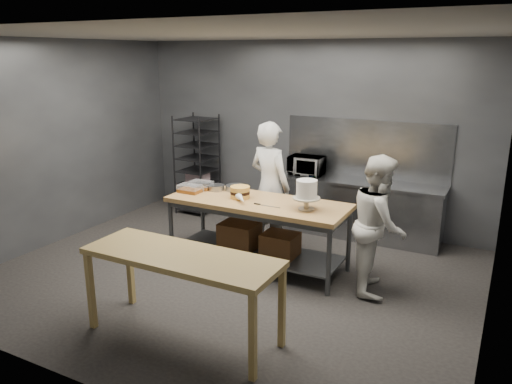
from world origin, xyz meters
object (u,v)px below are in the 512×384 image
Objects in this scene: near_counter at (181,262)px; layer_cake at (240,192)px; microwave at (306,165)px; chef_behind at (270,186)px; chef_right at (379,224)px; speed_rack at (197,165)px; frosted_cake_stand at (307,191)px; work_table at (257,225)px.

near_counter is 7.65× the size of layer_cake.
chef_behind is at bearing -97.34° from microwave.
chef_right is at bearing 1.52° from layer_cake.
speed_rack is 3.29m from frosted_cake_stand.
chef_behind is 1.17m from frosted_cake_stand.
work_table is at bearing -89.58° from microwave.
speed_rack is 2.46m from layer_cake.
microwave reaches higher than work_table.
layer_cake is (-0.24, -1.73, -0.05)m from microwave.
chef_behind reaches higher than work_table.
near_counter is at bearing -77.66° from layer_cake.
speed_rack is 2.07m from microwave.
chef_right is at bearing 1.71° from work_table.
near_counter is 1.14× the size of speed_rack.
speed_rack is 4.01m from chef_right.
chef_right is 3.08× the size of microwave.
layer_cake is at bearing 96.31° from chef_behind.
frosted_cake_stand is at bearing 73.06° from near_counter.
chef_right reaches higher than frosted_cake_stand.
work_table is 0.79m from chef_behind.
microwave is at bearing 28.93° from chef_right.
near_counter is 3.69× the size of microwave.
work_table is 1.62m from chef_right.
layer_cake reaches higher than work_table.
chef_behind is 3.46× the size of microwave.
work_table is at bearing 94.80° from near_counter.
near_counter is 2.43m from chef_right.
microwave is (0.14, 1.05, 0.11)m from chef_behind.
work_table is 4.43× the size of microwave.
frosted_cake_stand is (2.79, -1.72, 0.30)m from speed_rack.
speed_rack reaches higher than near_counter.
speed_rack is (-2.23, 3.56, 0.04)m from near_counter.
microwave reaches higher than near_counter.
near_counter is at bearing 128.79° from chef_right.
speed_rack reaches higher than microwave.
layer_cake is at bearing -42.37° from speed_rack.
frosted_cake_stand reaches higher than layer_cake.
chef_right is 1.87m from layer_cake.
chef_right is 6.39× the size of layer_cake.
work_table is 0.93m from frosted_cake_stand.
chef_behind reaches higher than frosted_cake_stand.
chef_right is (1.44, 1.96, 0.02)m from near_counter.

